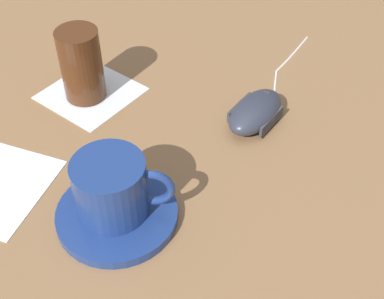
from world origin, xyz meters
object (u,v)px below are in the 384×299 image
saucer (117,214)px  drinking_glass (81,65)px  computer_mouse (255,112)px  coffee_cup (113,187)px

saucer → drinking_glass: size_ratio=1.34×
saucer → computer_mouse: (0.23, -0.11, 0.01)m
coffee_cup → drinking_glass: (0.19, 0.14, 0.01)m
coffee_cup → saucer: bearing=-141.2°
saucer → coffee_cup: size_ratio=1.25×
saucer → drinking_glass: (0.20, 0.15, 0.05)m
coffee_cup → computer_mouse: 0.25m
saucer → drinking_glass: bearing=36.9°
coffee_cup → drinking_glass: size_ratio=1.07×
drinking_glass → coffee_cup: bearing=-143.2°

